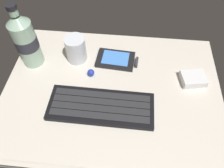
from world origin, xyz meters
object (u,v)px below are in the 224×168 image
at_px(keyboard, 101,106).
at_px(charger_block, 193,79).
at_px(juice_cup, 76,50).
at_px(water_bottle, 26,40).
at_px(handheld_device, 118,60).
at_px(trackball_mouse, 91,73).

distance_m(keyboard, charger_block, 0.29).
xyz_separation_m(keyboard, juice_cup, (-0.10, 0.18, 0.03)).
relative_size(juice_cup, charger_block, 1.21).
bearing_deg(charger_block, water_bottle, 176.20).
relative_size(keyboard, handheld_device, 2.21).
bearing_deg(trackball_mouse, handheld_device, 40.27).
distance_m(juice_cup, charger_block, 0.37).
bearing_deg(juice_cup, charger_block, -9.08).
bearing_deg(keyboard, juice_cup, 119.57).
distance_m(handheld_device, trackball_mouse, 0.10).
bearing_deg(handheld_device, water_bottle, -174.58).
height_order(keyboard, juice_cup, juice_cup).
distance_m(keyboard, handheld_device, 0.18).
distance_m(handheld_device, charger_block, 0.24).
xyz_separation_m(juice_cup, trackball_mouse, (0.06, -0.06, -0.03)).
height_order(keyboard, trackball_mouse, trackball_mouse).
height_order(juice_cup, trackball_mouse, juice_cup).
relative_size(water_bottle, trackball_mouse, 9.45).
bearing_deg(keyboard, water_bottle, 147.42).
bearing_deg(charger_block, keyboard, -155.64).
height_order(keyboard, handheld_device, keyboard).
height_order(handheld_device, water_bottle, water_bottle).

